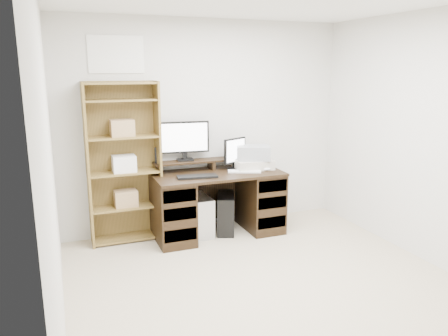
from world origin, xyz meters
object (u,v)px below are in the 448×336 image
monitor_small (235,152)px  printer (253,164)px  desk (218,202)px  tower_black (226,213)px  tower_silver (200,215)px  bookshelf (124,162)px  monitor_wide (185,139)px

monitor_small → printer: 0.26m
desk → tower_black: size_ratio=2.99×
desk → monitor_small: size_ratio=4.04×
tower_silver → desk: bearing=-17.8°
printer → tower_black: (-0.36, -0.01, -0.58)m
monitor_small → bookshelf: 1.31m
monitor_wide → printer: 0.88m
desk → tower_silver: 0.26m
monitor_small → tower_silver: (-0.46, -0.05, -0.72)m
tower_silver → tower_black: bearing=-6.5°
bookshelf → tower_black: bearing=-9.1°
desk → printer: bearing=5.0°
tower_silver → tower_black: 0.32m
tower_silver → bookshelf: bearing=169.3°
tower_black → bookshelf: bookshelf is taller
monitor_wide → tower_silver: (0.12, -0.20, -0.89)m
printer → monitor_small: bearing=164.9°
monitor_wide → bookshelf: bookshelf is taller
desk → tower_black: desk is taller
monitor_wide → bookshelf: bearing=-169.9°
desk → monitor_small: (0.27, 0.11, 0.56)m
monitor_wide → tower_silver: size_ratio=1.24×
printer → tower_black: bearing=-173.5°
monitor_small → tower_black: monitor_small is taller
printer → bookshelf: bookshelf is taller
printer → desk: bearing=-170.6°
desk → monitor_small: monitor_small is taller
monitor_wide → monitor_small: 0.62m
bookshelf → printer: bearing=-6.5°
tower_black → printer: bearing=23.7°
monitor_small → monitor_wide: bearing=141.8°
tower_silver → bookshelf: size_ratio=0.26×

